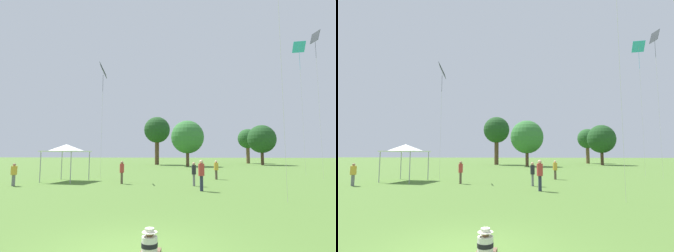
% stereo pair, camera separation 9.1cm
% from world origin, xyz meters
% --- Properties ---
extents(seated_toddler, '(0.43, 0.54, 0.62)m').
position_xyz_m(seated_toddler, '(0.43, -0.04, 0.25)').
color(seated_toddler, brown).
rests_on(seated_toddler, ground).
extents(person_standing_0, '(0.50, 0.50, 1.55)m').
position_xyz_m(person_standing_0, '(-11.16, 11.29, 0.91)').
color(person_standing_0, slate).
rests_on(person_standing_0, ground).
extents(person_standing_2, '(0.38, 0.38, 1.63)m').
position_xyz_m(person_standing_2, '(1.25, 12.56, 0.99)').
color(person_standing_2, slate).
rests_on(person_standing_2, ground).
extents(person_standing_3, '(0.38, 0.38, 1.84)m').
position_xyz_m(person_standing_3, '(1.73, 10.15, 1.11)').
color(person_standing_3, '#282D42').
rests_on(person_standing_3, ground).
extents(person_standing_6, '(0.40, 0.40, 1.67)m').
position_xyz_m(person_standing_6, '(-4.09, 13.38, 1.00)').
color(person_standing_6, brown).
rests_on(person_standing_6, ground).
extents(person_standing_7, '(0.41, 0.41, 1.63)m').
position_xyz_m(person_standing_7, '(3.13, 17.52, 0.96)').
color(person_standing_7, brown).
rests_on(person_standing_7, ground).
extents(canopy_tent, '(3.30, 3.30, 2.98)m').
position_xyz_m(canopy_tent, '(-9.13, 14.64, 2.66)').
color(canopy_tent, white).
rests_on(canopy_tent, ground).
extents(kite_1, '(1.24, 0.88, 13.55)m').
position_xyz_m(kite_1, '(12.01, 21.27, 12.72)').
color(kite_1, '#339EDB').
rests_on(kite_1, ground).
extents(kite_3, '(0.92, 1.41, 10.23)m').
position_xyz_m(kite_3, '(-6.77, 16.18, 9.46)').
color(kite_3, '#1E2328').
rests_on(kite_3, ground).
extents(kite_4, '(0.61, 1.10, 13.47)m').
position_xyz_m(kite_4, '(12.46, 18.69, 12.51)').
color(kite_4, '#1E2328').
rests_on(kite_4, ground).
extents(distant_tree_0, '(5.62, 5.62, 7.99)m').
position_xyz_m(distant_tree_0, '(14.47, 48.40, 5.16)').
color(distant_tree_0, '#473323').
rests_on(distant_tree_0, ground).
extents(distant_tree_1, '(5.38, 5.38, 9.86)m').
position_xyz_m(distant_tree_1, '(-6.66, 47.70, 7.06)').
color(distant_tree_1, brown).
rests_on(distant_tree_1, ground).
extents(distant_tree_2, '(5.93, 5.93, 8.21)m').
position_xyz_m(distant_tree_2, '(-0.15, 41.30, 5.22)').
color(distant_tree_2, brown).
rests_on(distant_tree_2, ground).
extents(distant_tree_3, '(4.52, 4.52, 8.02)m').
position_xyz_m(distant_tree_3, '(13.34, 57.05, 5.66)').
color(distant_tree_3, brown).
rests_on(distant_tree_3, ground).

